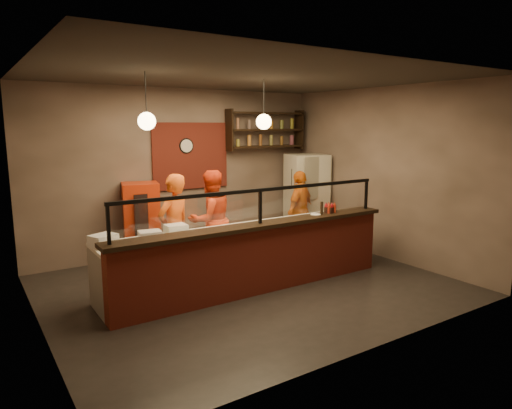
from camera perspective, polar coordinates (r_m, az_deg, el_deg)
floor at (r=7.31m, az=-0.82°, el=-10.09°), size 6.00×6.00×0.00m
ceiling at (r=6.91m, az=-0.89°, el=15.72°), size 6.00×6.00×0.00m
wall_back at (r=9.12m, az=-9.33°, el=4.11°), size 6.00×0.00×6.00m
wall_left at (r=5.91m, az=-26.22°, el=0.12°), size 0.00×5.00×5.00m
wall_right at (r=8.89m, az=15.72°, el=3.72°), size 0.00×5.00×5.00m
wall_front at (r=5.03m, az=14.64°, el=-0.72°), size 6.00×0.00×6.00m
brick_patch at (r=9.15m, az=-8.16°, el=6.04°), size 1.60×0.04×1.30m
service_counter at (r=6.91m, az=0.52°, el=-6.91°), size 4.60×0.25×1.00m
counter_ledge at (r=6.78m, az=0.52°, el=-2.62°), size 4.70×0.37×0.06m
worktop_cabinet at (r=7.34m, az=-1.67°, el=-6.52°), size 4.60×0.75×0.85m
worktop at (r=7.22m, az=-1.69°, el=-3.10°), size 4.60×0.75×0.05m
sneeze_guard at (r=6.71m, az=0.53°, el=0.22°), size 4.50×0.05×0.52m
wall_shelving at (r=9.85m, az=1.25°, el=9.31°), size 1.84×0.28×0.85m
wall_clock at (r=9.09m, az=-8.74°, el=7.26°), size 0.30×0.04×0.30m
pendant_left at (r=6.38m, az=-13.49°, el=10.11°), size 0.24×0.24×0.77m
pendant_right at (r=7.26m, az=0.98°, el=10.31°), size 0.24×0.24×0.77m
cook_left at (r=7.37m, az=-10.19°, el=-2.98°), size 0.75×0.64×1.75m
cook_mid at (r=7.98m, az=-5.69°, el=-1.93°), size 0.89×0.72×1.74m
cook_right at (r=9.29m, az=5.52°, el=-0.70°), size 1.01×0.75×1.60m
fridge at (r=9.97m, az=6.30°, el=0.84°), size 0.94×0.90×1.88m
red_cooler at (r=8.58m, az=-14.11°, el=-2.25°), size 0.76×0.72×1.47m
pizza_dough at (r=7.14m, az=-1.04°, el=-3.00°), size 0.68×0.68×0.01m
prep_tub_a at (r=6.43m, az=-18.56°, el=-4.29°), size 0.40×0.36×0.16m
prep_tub_b at (r=6.84m, az=-9.97°, el=-3.11°), size 0.31×0.25×0.15m
prep_tub_c at (r=6.52m, az=-13.12°, el=-3.88°), size 0.34×0.29×0.15m
rolling_pin at (r=6.71m, az=-11.06°, el=-3.81°), size 0.35×0.07×0.06m
condiment_caddy at (r=7.70m, az=9.24°, el=-0.65°), size 0.21×0.19×0.10m
pepper_mill at (r=7.51m, az=8.20°, el=-0.45°), size 0.06×0.06×0.21m
small_plate at (r=7.48m, az=7.45°, el=-1.24°), size 0.17×0.17×0.01m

